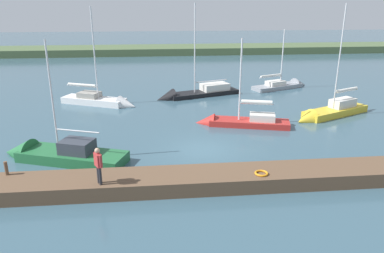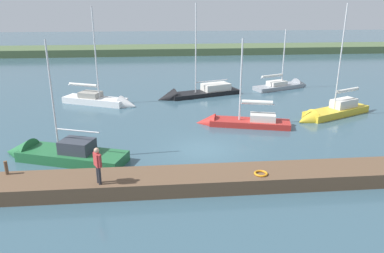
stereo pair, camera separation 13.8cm
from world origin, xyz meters
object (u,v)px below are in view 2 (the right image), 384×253
at_px(sailboat_outer_mooring, 286,87).
at_px(sailboat_far_right, 330,114).
at_px(person_on_dock, 98,163).
at_px(mooring_post_near, 6,168).
at_px(sailboat_behind_pier, 55,156).
at_px(life_ring_buoy, 261,173).
at_px(sailboat_inner_slip, 238,124).
at_px(sailboat_near_dock, 194,95).
at_px(sailboat_mid_channel, 104,102).

bearing_deg(sailboat_outer_mooring, sailboat_far_right, -113.38).
relative_size(sailboat_far_right, person_on_dock, 5.30).
distance_m(mooring_post_near, sailboat_behind_pier, 3.74).
bearing_deg(sailboat_behind_pier, mooring_post_near, 88.39).
distance_m(life_ring_buoy, sailboat_outer_mooring, 23.28).
bearing_deg(sailboat_far_right, person_on_dock, 9.26).
relative_size(mooring_post_near, life_ring_buoy, 1.04).
distance_m(life_ring_buoy, sailboat_far_right, 14.12).
bearing_deg(sailboat_inner_slip, life_ring_buoy, 99.01).
xyz_separation_m(sailboat_behind_pier, sailboat_near_dock, (-9.55, -14.14, -0.07)).
bearing_deg(person_on_dock, life_ring_buoy, 152.37).
xyz_separation_m(sailboat_far_right, person_on_dock, (16.35, 11.29, 1.56)).
height_order(life_ring_buoy, sailboat_near_dock, sailboat_near_dock).
height_order(sailboat_far_right, sailboat_near_dock, sailboat_near_dock).
distance_m(sailboat_mid_channel, sailboat_outer_mooring, 19.12).
distance_m(sailboat_behind_pier, person_on_dock, 5.98).
bearing_deg(life_ring_buoy, sailboat_near_dock, -85.99).
height_order(sailboat_inner_slip, sailboat_near_dock, sailboat_near_dock).
bearing_deg(mooring_post_near, sailboat_near_dock, -121.84).
relative_size(sailboat_mid_channel, sailboat_behind_pier, 1.17).
bearing_deg(sailboat_inner_slip, person_on_dock, 63.80).
distance_m(sailboat_inner_slip, sailboat_near_dock, 9.36).
relative_size(mooring_post_near, person_on_dock, 0.39).
relative_size(mooring_post_near, sailboat_behind_pier, 0.09).
bearing_deg(sailboat_inner_slip, sailboat_mid_channel, -17.70).
height_order(sailboat_mid_channel, person_on_dock, sailboat_mid_channel).
distance_m(sailboat_inner_slip, sailboat_outer_mooring, 14.21).
bearing_deg(sailboat_far_right, sailboat_inner_slip, -14.82).
bearing_deg(mooring_post_near, sailboat_mid_channel, -99.43).
height_order(sailboat_mid_channel, sailboat_behind_pier, sailboat_mid_channel).
xyz_separation_m(life_ring_buoy, sailboat_inner_slip, (-1.03, -9.65, -0.68)).
bearing_deg(life_ring_buoy, sailboat_outer_mooring, -112.21).
xyz_separation_m(sailboat_inner_slip, person_on_dock, (8.65, 9.86, 1.65)).
height_order(mooring_post_near, sailboat_far_right, sailboat_far_right).
height_order(mooring_post_near, sailboat_behind_pier, sailboat_behind_pier).
xyz_separation_m(sailboat_mid_channel, person_on_dock, (-2.02, 16.73, 1.56)).
relative_size(sailboat_outer_mooring, person_on_dock, 3.91).
bearing_deg(life_ring_buoy, sailboat_mid_channel, -59.71).
bearing_deg(mooring_post_near, person_on_dock, 163.06).
bearing_deg(sailboat_behind_pier, person_on_dock, 144.02).
height_order(sailboat_behind_pier, sailboat_outer_mooring, sailboat_behind_pier).
relative_size(sailboat_behind_pier, sailboat_outer_mooring, 1.13).
bearing_deg(sailboat_far_right, life_ring_buoy, 26.42).
distance_m(sailboat_outer_mooring, person_on_dock, 27.31).
bearing_deg(mooring_post_near, sailboat_far_right, -154.69).
relative_size(sailboat_near_dock, person_on_dock, 5.43).
distance_m(mooring_post_near, person_on_dock, 4.83).
height_order(sailboat_near_dock, person_on_dock, sailboat_near_dock).
xyz_separation_m(life_ring_buoy, sailboat_near_dock, (1.31, -18.72, -0.66)).
bearing_deg(sailboat_near_dock, mooring_post_near, 39.21).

